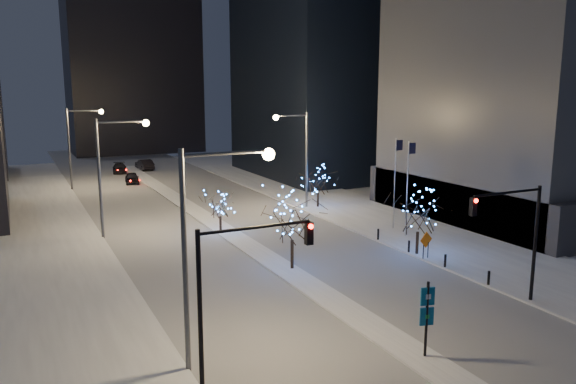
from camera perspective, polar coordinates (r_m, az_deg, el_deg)
ground at (r=29.24m, az=11.00°, el=-14.94°), size 160.00×160.00×0.00m
road at (r=59.45m, az=-9.83°, el=-1.70°), size 20.00×130.00×0.02m
median at (r=54.77m, az=-8.33°, el=-2.64°), size 2.00×80.00×0.15m
east_sidewalk at (r=52.90m, az=10.86°, el=-3.19°), size 10.00×90.00×0.15m
west_sidewalk at (r=42.70m, az=-22.23°, el=-7.14°), size 8.00×90.00×0.15m
midrise_block at (r=63.58m, az=26.60°, el=11.75°), size 30.00×22.00×30.00m
plinth at (r=64.39m, az=25.65°, el=0.15°), size 30.00×24.00×4.00m
horizon_block at (r=115.29m, az=-15.62°, el=14.44°), size 24.00×14.00×42.00m
street_lamp_w_near at (r=24.69m, az=-8.18°, el=-3.60°), size 4.40×0.56×10.00m
street_lamp_w_mid at (r=48.73m, az=-17.46°, el=3.02°), size 4.40×0.56×10.00m
street_lamp_w_far at (r=73.41m, az=-20.58°, el=5.23°), size 4.40×0.56×10.00m
street_lamp_east at (r=57.56m, az=1.11°, el=4.55°), size 3.90×0.56×10.00m
traffic_signal_west at (r=23.54m, az=-5.35°, el=-8.67°), size 5.26×0.43×7.00m
traffic_signal_east at (r=34.24m, az=22.28°, el=-3.29°), size 5.26×0.43×7.00m
flagpoles at (r=48.86m, az=11.47°, el=1.31°), size 1.35×2.60×8.00m
bollards at (r=42.34m, az=13.87°, el=-6.06°), size 0.16×12.16×0.90m
car_near at (r=76.78m, az=-15.57°, el=1.37°), size 2.29×4.42×1.44m
car_mid at (r=89.17m, az=-14.37°, el=2.72°), size 2.08×4.98×1.60m
car_far at (r=86.80m, az=-16.74°, el=2.32°), size 2.66×5.02×1.39m
holiday_tree_median_near at (r=38.31m, az=0.43°, el=-2.55°), size 4.44×4.44×5.62m
holiday_tree_median_far at (r=48.90m, az=-6.91°, el=-1.26°), size 3.36×3.36×3.65m
holiday_tree_plaza_near at (r=42.90m, az=13.12°, el=-1.99°), size 5.01×5.01×5.07m
holiday_tree_plaza_far at (r=58.63m, az=3.08°, el=1.17°), size 4.41×4.41×4.40m
wayfinding_sign at (r=27.19m, az=13.93°, el=-11.75°), size 0.67×0.25×3.78m
construction_sign at (r=42.34m, az=13.85°, el=-4.98°), size 1.22×0.22×2.02m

